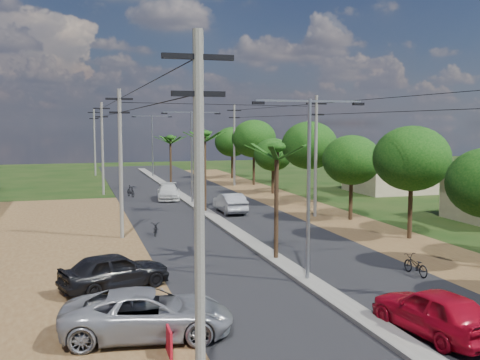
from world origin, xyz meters
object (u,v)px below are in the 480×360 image
object	(u,v)px
car_parked_silver	(148,315)
roadside_sign	(169,342)
car_parked_dark	(115,272)
moto_rider_east	(415,266)
car_silver_mid	(230,203)
car_red_near	(434,313)
car_white_far	(168,192)

from	to	relation	value
car_parked_silver	roadside_sign	world-z (taller)	car_parked_silver
car_parked_dark	moto_rider_east	bearing A→B (deg)	-116.69
car_silver_mid	roadside_sign	size ratio (longest dim) A/B	4.41
car_red_near	car_parked_dark	bearing A→B (deg)	-48.43
car_red_near	car_white_far	distance (m)	35.42
car_white_far	car_parked_silver	distance (m)	33.33
car_red_near	car_parked_dark	world-z (taller)	car_red_near
car_parked_silver	moto_rider_east	distance (m)	13.33
car_parked_dark	moto_rider_east	xyz separation A→B (m)	(13.37, -1.67, -0.32)
car_parked_silver	car_parked_dark	world-z (taller)	car_parked_dark
car_white_far	car_red_near	bearing A→B (deg)	-77.65
car_white_far	roadside_sign	bearing A→B (deg)	-91.74
car_red_near	moto_rider_east	distance (m)	7.54
roadside_sign	moto_rider_east	bearing A→B (deg)	25.65
car_red_near	car_silver_mid	xyz separation A→B (m)	(0.37, 26.40, -0.02)
car_silver_mid	moto_rider_east	size ratio (longest dim) A/B	2.70
car_red_near	car_parked_silver	bearing A→B (deg)	-23.60
car_red_near	car_parked_silver	world-z (taller)	car_red_near
car_red_near	car_white_far	bearing A→B (deg)	-93.18
moto_rider_east	car_parked_silver	bearing A→B (deg)	16.11
car_silver_mid	car_white_far	size ratio (longest dim) A/B	0.97
car_silver_mid	car_white_far	world-z (taller)	car_silver_mid
car_white_far	car_parked_dark	size ratio (longest dim) A/B	1.05
car_white_far	car_silver_mid	bearing A→B (deg)	-61.73
car_red_near	car_silver_mid	size ratio (longest dim) A/B	1.00
car_silver_mid	car_parked_silver	xyz separation A→B (m)	(-9.37, -23.89, 0.00)
car_parked_silver	roadside_sign	xyz separation A→B (m)	(0.41, -1.61, -0.33)
car_red_near	roadside_sign	xyz separation A→B (m)	(-8.59, 0.89, -0.36)
car_red_near	roadside_sign	bearing A→B (deg)	-13.97
car_silver_mid	moto_rider_east	world-z (taller)	car_silver_mid
car_red_near	car_white_far	world-z (taller)	car_red_near
car_red_near	moto_rider_east	size ratio (longest dim) A/B	2.68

